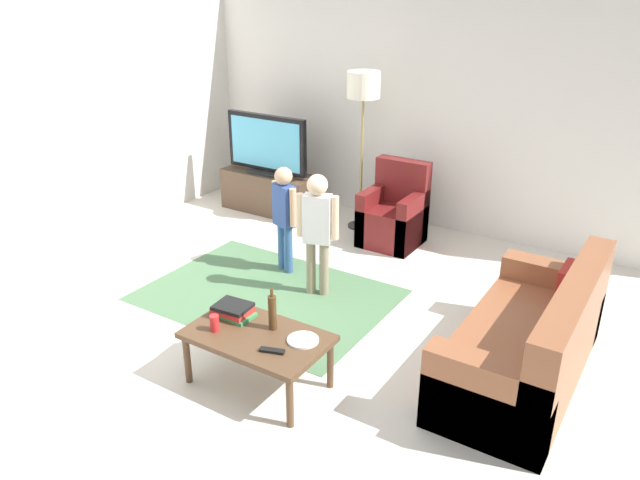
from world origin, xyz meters
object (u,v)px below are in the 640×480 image
(armchair, at_px, (395,217))
(soda_can, at_px, (215,323))
(floor_lamp, at_px, (363,94))
(bottle, at_px, (272,312))
(child_near_tv, at_px, (284,210))
(book_stack, at_px, (233,310))
(couch, at_px, (534,347))
(tv, at_px, (267,145))
(plate, at_px, (303,340))
(tv_remote, at_px, (272,351))
(coffee_table, at_px, (257,340))
(tv_stand, at_px, (269,192))
(child_center, at_px, (317,224))

(armchair, xyz_separation_m, soda_can, (0.04, -2.96, 0.18))
(floor_lamp, bearing_deg, bottle, -72.74)
(child_near_tv, relative_size, book_stack, 3.54)
(couch, distance_m, armchair, 2.63)
(tv, bearing_deg, couch, -25.58)
(bottle, height_order, plate, bottle)
(tv, bearing_deg, soda_can, -59.22)
(tv, height_order, tv_remote, tv)
(couch, relative_size, child_near_tv, 1.68)
(floor_lamp, distance_m, coffee_table, 3.36)
(couch, height_order, coffee_table, couch)
(tv_stand, xyz_separation_m, couch, (3.69, -1.79, 0.05))
(child_center, distance_m, tv_remote, 1.65)
(coffee_table, bearing_deg, tv_stand, 125.50)
(couch, relative_size, bottle, 5.64)
(couch, bearing_deg, tv_remote, -139.44)
(tv_remote, bearing_deg, tv, 108.76)
(tv_stand, bearing_deg, tv, -90.00)
(child_near_tv, distance_m, soda_can, 1.86)
(couch, height_order, armchair, armchair)
(tv_stand, height_order, book_stack, book_stack)
(child_center, distance_m, plate, 1.49)
(floor_lamp, height_order, tv_remote, floor_lamp)
(tv, distance_m, child_center, 2.23)
(tv_remote, bearing_deg, child_near_tv, 104.56)
(child_near_tv, distance_m, child_center, 0.58)
(coffee_table, bearing_deg, child_near_tv, 119.51)
(coffee_table, height_order, plate, plate)
(tv, relative_size, tv_remote, 6.47)
(plate, bearing_deg, child_near_tv, 129.13)
(bottle, relative_size, tv_remote, 1.88)
(floor_lamp, bearing_deg, tv_remote, -71.17)
(tv_stand, distance_m, tv, 0.60)
(armchair, xyz_separation_m, bottle, (0.37, -2.72, 0.26))
(bottle, bearing_deg, soda_can, -143.97)
(armchair, distance_m, plate, 2.82)
(child_center, height_order, bottle, child_center)
(armchair, bearing_deg, child_center, -92.58)
(child_center, bearing_deg, floor_lamp, 105.85)
(soda_can, bearing_deg, child_center, 94.11)
(couch, distance_m, soda_can, 2.28)
(tv_remote, relative_size, soda_can, 1.42)
(soda_can, distance_m, plate, 0.64)
(tv_remote, bearing_deg, book_stack, 137.74)
(book_stack, distance_m, bottle, 0.36)
(coffee_table, height_order, book_stack, book_stack)
(floor_lamp, height_order, plate, floor_lamp)
(armchair, bearing_deg, couch, -41.75)
(tv_stand, relative_size, plate, 5.45)
(couch, height_order, child_center, child_center)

